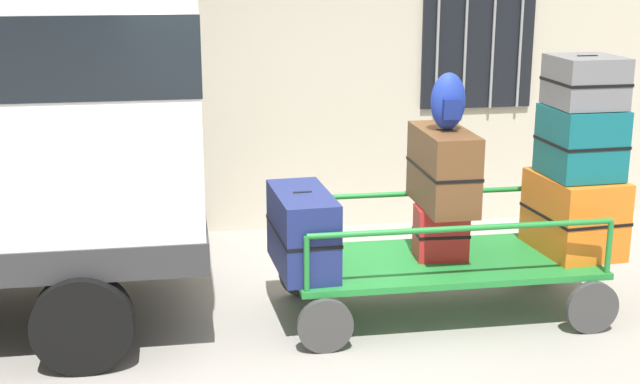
% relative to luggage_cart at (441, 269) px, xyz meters
% --- Properties ---
extents(ground_plane, '(40.00, 40.00, 0.00)m').
position_rel_luggage_cart_xyz_m(ground_plane, '(-1.11, -0.12, -0.38)').
color(ground_plane, gray).
extents(luggage_cart, '(2.49, 1.18, 0.47)m').
position_rel_luggage_cart_xyz_m(luggage_cart, '(0.00, 0.00, 0.00)').
color(luggage_cart, '#1E722D').
rests_on(luggage_cart, ground).
extents(cart_railing, '(2.37, 1.04, 0.44)m').
position_rel_luggage_cart_xyz_m(cart_railing, '(0.00, 0.00, 0.44)').
color(cart_railing, '#1E722D').
rests_on(cart_railing, luggage_cart).
extents(suitcase_left_bottom, '(0.47, 0.93, 0.62)m').
position_rel_luggage_cart_xyz_m(suitcase_left_bottom, '(-1.12, -0.02, 0.39)').
color(suitcase_left_bottom, navy).
rests_on(suitcase_left_bottom, luggage_cart).
extents(suitcase_midleft_bottom, '(0.43, 0.32, 0.43)m').
position_rel_luggage_cart_xyz_m(suitcase_midleft_bottom, '(0.00, 0.03, 0.29)').
color(suitcase_midleft_bottom, '#B21E1E').
rests_on(suitcase_midleft_bottom, luggage_cart).
extents(suitcase_midleft_middle, '(0.37, 0.85, 0.62)m').
position_rel_luggage_cart_xyz_m(suitcase_midleft_middle, '(0.00, 0.04, 0.82)').
color(suitcase_midleft_middle, brown).
rests_on(suitcase_midleft_middle, suitcase_midleft_bottom).
extents(suitcase_center_bottom, '(0.64, 0.84, 0.64)m').
position_rel_luggage_cart_xyz_m(suitcase_center_bottom, '(1.12, 0.04, 0.40)').
color(suitcase_center_bottom, orange).
rests_on(suitcase_center_bottom, luggage_cart).
extents(suitcase_center_middle, '(0.56, 0.62, 0.56)m').
position_rel_luggage_cart_xyz_m(suitcase_center_middle, '(1.12, 0.02, 1.00)').
color(suitcase_center_middle, '#0F5960').
rests_on(suitcase_center_middle, suitcase_center_bottom).
extents(suitcase_center_top, '(0.52, 0.57, 0.40)m').
position_rel_luggage_cart_xyz_m(suitcase_center_top, '(1.12, 0.03, 1.48)').
color(suitcase_center_top, slate).
rests_on(suitcase_center_top, suitcase_center_middle).
extents(backpack, '(0.27, 0.22, 0.44)m').
position_rel_luggage_cart_xyz_m(backpack, '(0.01, 0.00, 1.35)').
color(backpack, navy).
rests_on(backpack, suitcase_midleft_middle).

